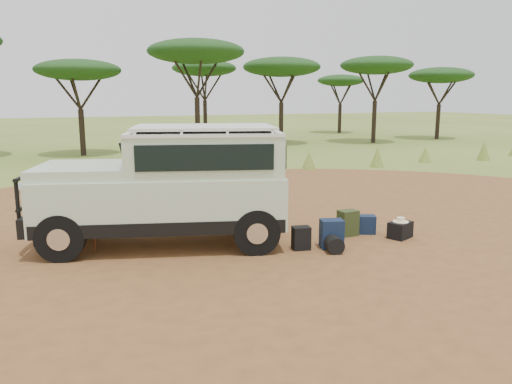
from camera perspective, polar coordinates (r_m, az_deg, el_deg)
name	(u,v)px	position (r m, az deg, el deg)	size (l,w,h in m)	color
ground	(277,246)	(10.10, 2.43, -6.15)	(140.00, 140.00, 0.00)	#5F6E27
dirt_clearing	(277,245)	(10.10, 2.43, -6.12)	(23.00, 23.00, 0.01)	brown
grass_fringe	(172,169)	(18.05, -9.63, 2.57)	(36.60, 1.60, 0.90)	#5F6E27
acacia_treeline	(128,61)	(28.96, -14.42, 14.30)	(46.70, 13.20, 6.26)	#2D2019
safari_vehicle	(171,188)	(10.07, -9.71, 0.41)	(5.22, 3.31, 2.39)	beige
walking_staff	(97,212)	(9.78, -17.71, -2.22)	(0.04, 0.04, 1.69)	brown
backpack_black	(301,238)	(9.81, 5.18, -5.28)	(0.34, 0.25, 0.46)	black
backpack_navy	(332,234)	(9.98, 8.63, -4.76)	(0.44, 0.31, 0.57)	#13233E
backpack_olive	(348,223)	(10.92, 10.46, -3.51)	(0.40, 0.29, 0.56)	#313D1C
duffel_navy	(367,225)	(11.18, 12.55, -3.66)	(0.36, 0.27, 0.40)	#13233E
hard_case	(400,230)	(11.00, 16.15, -4.20)	(0.50, 0.35, 0.35)	black
stuff_sack	(334,245)	(9.71, 8.93, -5.96)	(0.33, 0.33, 0.33)	black
safari_hat	(401,220)	(10.95, 16.21, -3.12)	(0.33, 0.33, 0.10)	beige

